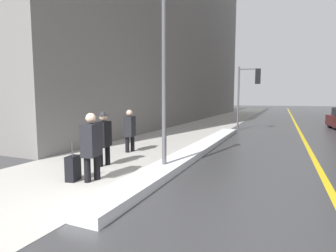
{
  "coord_description": "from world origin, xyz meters",
  "views": [
    {
      "loc": [
        3.0,
        -3.78,
        1.92
      ],
      "look_at": [
        -0.4,
        4.0,
        1.05
      ],
      "focal_mm": 28.0,
      "sensor_mm": 36.0,
      "label": 1
    }
  ],
  "objects_px": {
    "traffic_light_near": "(250,84)",
    "pedestrian_with_shoulder_bag": "(92,144)",
    "rolling_suitcase": "(73,168)",
    "pedestrian_nearside": "(130,129)",
    "lamp_post": "(164,55)",
    "pedestrian_trailing": "(104,136)"
  },
  "relations": [
    {
      "from": "pedestrian_nearside",
      "to": "rolling_suitcase",
      "type": "height_order",
      "value": "pedestrian_nearside"
    },
    {
      "from": "traffic_light_near",
      "to": "pedestrian_trailing",
      "type": "distance_m",
      "value": 11.17
    },
    {
      "from": "lamp_post",
      "to": "pedestrian_nearside",
      "type": "height_order",
      "value": "lamp_post"
    },
    {
      "from": "rolling_suitcase",
      "to": "traffic_light_near",
      "type": "bearing_deg",
      "value": 155.71
    },
    {
      "from": "lamp_post",
      "to": "pedestrian_trailing",
      "type": "xyz_separation_m",
      "value": [
        -1.83,
        -0.15,
        -2.16
      ]
    },
    {
      "from": "pedestrian_nearside",
      "to": "lamp_post",
      "type": "bearing_deg",
      "value": 37.94
    },
    {
      "from": "rolling_suitcase",
      "to": "pedestrian_trailing",
      "type": "bearing_deg",
      "value": 175.92
    },
    {
      "from": "traffic_light_near",
      "to": "pedestrian_with_shoulder_bag",
      "type": "relative_size",
      "value": 2.42
    },
    {
      "from": "lamp_post",
      "to": "traffic_light_near",
      "type": "distance_m",
      "value": 10.53
    },
    {
      "from": "pedestrian_with_shoulder_bag",
      "to": "rolling_suitcase",
      "type": "bearing_deg",
      "value": -78.71
    },
    {
      "from": "traffic_light_near",
      "to": "pedestrian_trailing",
      "type": "height_order",
      "value": "traffic_light_near"
    },
    {
      "from": "traffic_light_near",
      "to": "pedestrian_with_shoulder_bag",
      "type": "xyz_separation_m",
      "value": [
        -2.18,
        -11.9,
        -1.92
      ]
    },
    {
      "from": "lamp_post",
      "to": "pedestrian_trailing",
      "type": "bearing_deg",
      "value": -175.26
    },
    {
      "from": "traffic_light_near",
      "to": "pedestrian_nearside",
      "type": "distance_m",
      "value": 9.41
    },
    {
      "from": "lamp_post",
      "to": "pedestrian_with_shoulder_bag",
      "type": "height_order",
      "value": "lamp_post"
    },
    {
      "from": "pedestrian_trailing",
      "to": "pedestrian_nearside",
      "type": "bearing_deg",
      "value": 178.54
    },
    {
      "from": "pedestrian_trailing",
      "to": "pedestrian_nearside",
      "type": "height_order",
      "value": "pedestrian_trailing"
    },
    {
      "from": "lamp_post",
      "to": "pedestrian_with_shoulder_bag",
      "type": "bearing_deg",
      "value": -130.43
    },
    {
      "from": "pedestrian_trailing",
      "to": "rolling_suitcase",
      "type": "relative_size",
      "value": 1.7
    },
    {
      "from": "traffic_light_near",
      "to": "pedestrian_nearside",
      "type": "relative_size",
      "value": 2.52
    },
    {
      "from": "traffic_light_near",
      "to": "pedestrian_nearside",
      "type": "bearing_deg",
      "value": -118.84
    },
    {
      "from": "lamp_post",
      "to": "pedestrian_nearside",
      "type": "relative_size",
      "value": 3.31
    }
  ]
}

